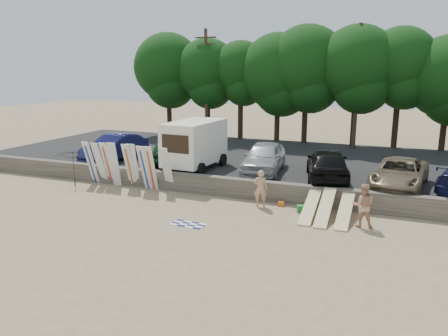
{
  "coord_description": "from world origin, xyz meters",
  "views": [
    {
      "loc": [
        4.91,
        -17.53,
        6.53
      ],
      "look_at": [
        -3.24,
        3.0,
        1.5
      ],
      "focal_mm": 35.0,
      "sensor_mm": 36.0,
      "label": 1
    }
  ],
  "objects_px": {
    "car_3": "(327,164)",
    "car_1": "(168,151)",
    "beachgoer_b": "(363,205)",
    "box_trailer": "(195,142)",
    "beachgoer_a": "(261,188)",
    "beach_umbrella": "(73,168)",
    "car_0": "(115,147)",
    "car_4": "(400,173)",
    "car_2": "(264,157)",
    "cooler": "(301,209)"
  },
  "relations": [
    {
      "from": "beachgoer_a",
      "to": "car_2",
      "type": "bearing_deg",
      "value": -83.47
    },
    {
      "from": "car_2",
      "to": "car_4",
      "type": "bearing_deg",
      "value": -11.53
    },
    {
      "from": "car_0",
      "to": "car_3",
      "type": "distance_m",
      "value": 13.79
    },
    {
      "from": "car_3",
      "to": "cooler",
      "type": "height_order",
      "value": "car_3"
    },
    {
      "from": "car_1",
      "to": "cooler",
      "type": "distance_m",
      "value": 10.74
    },
    {
      "from": "car_1",
      "to": "car_2",
      "type": "relative_size",
      "value": 0.86
    },
    {
      "from": "car_3",
      "to": "cooler",
      "type": "xyz_separation_m",
      "value": [
        -0.58,
        -3.7,
        -1.42
      ]
    },
    {
      "from": "car_1",
      "to": "cooler",
      "type": "bearing_deg",
      "value": 134.98
    },
    {
      "from": "car_3",
      "to": "car_4",
      "type": "xyz_separation_m",
      "value": [
        3.58,
        -0.1,
        -0.16
      ]
    },
    {
      "from": "car_2",
      "to": "beachgoer_a",
      "type": "relative_size",
      "value": 2.78
    },
    {
      "from": "car_1",
      "to": "car_4",
      "type": "relative_size",
      "value": 0.85
    },
    {
      "from": "beach_umbrella",
      "to": "car_1",
      "type": "bearing_deg",
      "value": 54.79
    },
    {
      "from": "car_1",
      "to": "beachgoer_a",
      "type": "xyz_separation_m",
      "value": [
        7.57,
        -4.61,
        -0.53
      ]
    },
    {
      "from": "car_4",
      "to": "beachgoer_a",
      "type": "xyz_separation_m",
      "value": [
        -6.17,
        -3.52,
        -0.5
      ]
    },
    {
      "from": "car_3",
      "to": "beach_umbrella",
      "type": "distance_m",
      "value": 14.13
    },
    {
      "from": "car_0",
      "to": "car_3",
      "type": "height_order",
      "value": "car_3"
    },
    {
      "from": "cooler",
      "to": "car_3",
      "type": "bearing_deg",
      "value": 59.01
    },
    {
      "from": "beachgoer_a",
      "to": "beachgoer_b",
      "type": "distance_m",
      "value": 4.92
    },
    {
      "from": "car_1",
      "to": "car_3",
      "type": "distance_m",
      "value": 10.21
    },
    {
      "from": "car_0",
      "to": "beach_umbrella",
      "type": "height_order",
      "value": "car_0"
    },
    {
      "from": "car_1",
      "to": "beach_umbrella",
      "type": "bearing_deg",
      "value": 35.88
    },
    {
      "from": "car_0",
      "to": "car_2",
      "type": "xyz_separation_m",
      "value": [
        10.1,
        0.18,
        0.04
      ]
    },
    {
      "from": "car_2",
      "to": "beachgoer_b",
      "type": "bearing_deg",
      "value": -47.95
    },
    {
      "from": "box_trailer",
      "to": "car_4",
      "type": "height_order",
      "value": "box_trailer"
    },
    {
      "from": "beachgoer_b",
      "to": "car_0",
      "type": "bearing_deg",
      "value": -25.59
    },
    {
      "from": "car_2",
      "to": "cooler",
      "type": "height_order",
      "value": "car_2"
    },
    {
      "from": "beach_umbrella",
      "to": "beachgoer_b",
      "type": "bearing_deg",
      "value": -3.0
    },
    {
      "from": "car_4",
      "to": "beachgoer_a",
      "type": "bearing_deg",
      "value": -142.69
    },
    {
      "from": "box_trailer",
      "to": "beach_umbrella",
      "type": "xyz_separation_m",
      "value": [
        -5.82,
        -3.81,
        -1.25
      ]
    },
    {
      "from": "box_trailer",
      "to": "car_0",
      "type": "relative_size",
      "value": 0.92
    },
    {
      "from": "box_trailer",
      "to": "car_1",
      "type": "bearing_deg",
      "value": 159.39
    },
    {
      "from": "car_0",
      "to": "beachgoer_a",
      "type": "relative_size",
      "value": 2.74
    },
    {
      "from": "beachgoer_a",
      "to": "beachgoer_b",
      "type": "xyz_separation_m",
      "value": [
        4.8,
        -1.07,
        0.03
      ]
    },
    {
      "from": "car_1",
      "to": "car_2",
      "type": "height_order",
      "value": "car_2"
    },
    {
      "from": "box_trailer",
      "to": "beachgoer_a",
      "type": "height_order",
      "value": "box_trailer"
    },
    {
      "from": "car_4",
      "to": "beachgoer_b",
      "type": "relative_size",
      "value": 2.73
    },
    {
      "from": "car_2",
      "to": "beachgoer_a",
      "type": "height_order",
      "value": "car_2"
    },
    {
      "from": "car_1",
      "to": "beachgoer_b",
      "type": "relative_size",
      "value": 2.31
    },
    {
      "from": "car_3",
      "to": "beachgoer_b",
      "type": "xyz_separation_m",
      "value": [
        2.21,
        -4.69,
        -0.63
      ]
    },
    {
      "from": "box_trailer",
      "to": "beach_umbrella",
      "type": "distance_m",
      "value": 7.07
    },
    {
      "from": "car_3",
      "to": "car_1",
      "type": "bearing_deg",
      "value": -18.08
    },
    {
      "from": "car_1",
      "to": "beachgoer_b",
      "type": "xyz_separation_m",
      "value": [
        12.37,
        -5.68,
        -0.5
      ]
    },
    {
      "from": "car_2",
      "to": "cooler",
      "type": "distance_m",
      "value": 5.49
    },
    {
      "from": "box_trailer",
      "to": "beachgoer_b",
      "type": "bearing_deg",
      "value": -22.0
    },
    {
      "from": "beachgoer_b",
      "to": "beach_umbrella",
      "type": "height_order",
      "value": "beach_umbrella"
    },
    {
      "from": "cooler",
      "to": "beach_umbrella",
      "type": "bearing_deg",
      "value": 158.63
    },
    {
      "from": "car_2",
      "to": "beachgoer_b",
      "type": "height_order",
      "value": "car_2"
    },
    {
      "from": "car_4",
      "to": "beachgoer_b",
      "type": "bearing_deg",
      "value": -99.06
    },
    {
      "from": "car_0",
      "to": "beach_umbrella",
      "type": "xyz_separation_m",
      "value": [
        0.2,
        -4.28,
        -0.49
      ]
    },
    {
      "from": "cooler",
      "to": "car_2",
      "type": "bearing_deg",
      "value": 103.72
    }
  ]
}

